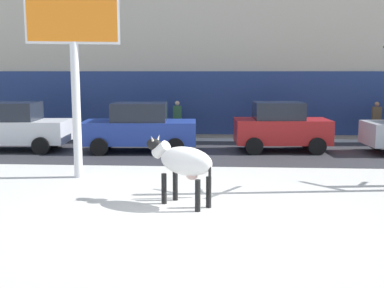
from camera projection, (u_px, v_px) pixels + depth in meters
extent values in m
plane|color=silver|center=(186.00, 210.00, 10.36)|extent=(120.00, 120.00, 0.00)
cube|color=#333338|center=(201.00, 152.00, 17.85)|extent=(60.00, 5.60, 0.01)
cube|color=#BCB29E|center=(207.00, 0.00, 23.55)|extent=(44.00, 6.00, 13.00)
cube|color=navy|center=(205.00, 103.00, 21.28)|extent=(43.12, 0.10, 2.80)
ellipsoid|color=silver|center=(186.00, 161.00, 10.55)|extent=(1.49, 1.30, 0.64)
ellipsoid|color=black|center=(194.00, 158.00, 10.61)|extent=(0.62, 0.55, 0.40)
cylinder|color=black|center=(164.00, 189.00, 10.81)|extent=(0.12, 0.12, 0.70)
cylinder|color=black|center=(175.00, 186.00, 11.11)|extent=(0.12, 0.12, 0.70)
cylinder|color=black|center=(198.00, 196.00, 10.20)|extent=(0.12, 0.12, 0.70)
cylinder|color=black|center=(209.00, 192.00, 10.50)|extent=(0.12, 0.12, 0.70)
cylinder|color=silver|center=(161.00, 150.00, 10.99)|extent=(0.54, 0.49, 0.44)
ellipsoid|color=black|center=(154.00, 144.00, 11.11)|extent=(0.50, 0.45, 0.28)
cone|color=beige|center=(152.00, 138.00, 10.98)|extent=(0.11, 0.13, 0.15)
cone|color=beige|center=(159.00, 137.00, 11.15)|extent=(0.11, 0.13, 0.15)
cylinder|color=black|center=(210.00, 176.00, 10.18)|extent=(0.06, 0.06, 0.60)
ellipsoid|color=beige|center=(192.00, 175.00, 10.49)|extent=(0.37, 0.36, 0.20)
cylinder|color=silver|center=(76.00, 111.00, 13.30)|extent=(0.24, 0.24, 3.80)
cube|color=silver|center=(73.00, 10.00, 12.88)|extent=(2.50, 0.75, 1.82)
cube|color=orange|center=(72.00, 10.00, 12.85)|extent=(2.38, 0.69, 1.70)
cube|color=white|center=(12.00, 131.00, 18.07)|extent=(4.30, 2.00, 0.84)
cube|color=#1E232D|center=(11.00, 111.00, 17.96)|extent=(2.09, 1.66, 0.68)
cylinder|color=black|center=(55.00, 139.00, 19.00)|extent=(0.65, 0.26, 0.64)
cylinder|color=black|center=(41.00, 146.00, 17.26)|extent=(0.65, 0.26, 0.64)
cube|color=#233D9E|center=(140.00, 132.00, 17.81)|extent=(4.30, 2.00, 0.84)
cube|color=#1E232D|center=(139.00, 112.00, 17.70)|extent=(2.09, 1.66, 0.68)
cylinder|color=black|center=(177.00, 140.00, 18.74)|extent=(0.65, 0.26, 0.64)
cylinder|color=black|center=(175.00, 147.00, 17.00)|extent=(0.65, 0.26, 0.64)
cylinder|color=black|center=(108.00, 140.00, 18.75)|extent=(0.65, 0.26, 0.64)
cylinder|color=black|center=(99.00, 147.00, 17.01)|extent=(0.65, 0.26, 0.64)
cube|color=red|center=(282.00, 131.00, 17.91)|extent=(3.59, 1.90, 0.90)
cube|color=#1E232D|center=(278.00, 111.00, 17.79)|extent=(1.88, 1.60, 0.64)
cylinder|color=black|center=(306.00, 140.00, 18.81)|extent=(0.65, 0.26, 0.64)
cylinder|color=black|center=(317.00, 146.00, 17.13)|extent=(0.65, 0.26, 0.64)
cylinder|color=black|center=(249.00, 140.00, 18.82)|extent=(0.65, 0.26, 0.64)
cylinder|color=black|center=(254.00, 146.00, 17.14)|extent=(0.65, 0.26, 0.64)
cylinder|color=black|center=(377.00, 141.00, 18.33)|extent=(0.65, 0.26, 0.64)
cylinder|color=#282833|center=(177.00, 131.00, 20.74)|extent=(0.24, 0.24, 0.88)
cube|color=#386B42|center=(177.00, 113.00, 20.63)|extent=(0.36, 0.22, 0.64)
sphere|color=beige|center=(177.00, 103.00, 20.56)|extent=(0.20, 0.20, 0.20)
cylinder|color=#282833|center=(375.00, 132.00, 20.22)|extent=(0.24, 0.24, 0.88)
cube|color=brown|center=(376.00, 114.00, 20.10)|extent=(0.36, 0.22, 0.64)
sphere|color=#9E7051|center=(377.00, 104.00, 20.04)|extent=(0.20, 0.20, 0.20)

